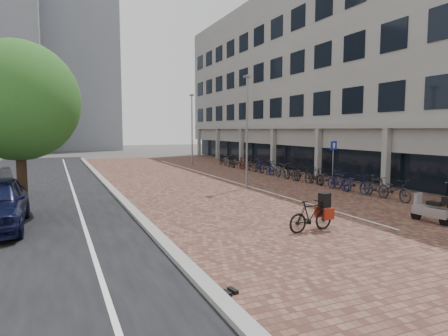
% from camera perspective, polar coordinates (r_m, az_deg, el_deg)
% --- Properties ---
extents(ground, '(140.00, 140.00, 0.00)m').
position_cam_1_polar(ground, '(14.66, 9.48, -7.19)').
color(ground, '#474442').
rests_on(ground, ground).
extents(plaza_brick, '(14.50, 42.00, 0.04)m').
position_cam_1_polar(plaza_brick, '(26.10, -1.23, -1.46)').
color(plaza_brick, brown).
rests_on(plaza_brick, ground).
extents(street_asphalt, '(8.00, 50.00, 0.03)m').
position_cam_1_polar(street_asphalt, '(24.21, -26.12, -2.61)').
color(street_asphalt, black).
rests_on(street_asphalt, ground).
extents(curb, '(0.35, 42.00, 0.14)m').
position_cam_1_polar(curb, '(24.33, -16.91, -2.08)').
color(curb, gray).
rests_on(curb, ground).
extents(lane_line, '(0.12, 44.00, 0.00)m').
position_cam_1_polar(lane_line, '(24.20, -21.38, -2.38)').
color(lane_line, white).
rests_on(lane_line, street_asphalt).
extents(parking_line, '(0.10, 30.00, 0.00)m').
position_cam_1_polar(parking_line, '(26.17, -0.83, -1.39)').
color(parking_line, white).
rests_on(parking_line, plaza_brick).
extents(office_building, '(8.40, 40.00, 15.00)m').
position_cam_1_polar(office_building, '(35.23, 13.36, 13.99)').
color(office_building, gray).
rests_on(office_building, ground).
extents(hero_bike, '(1.74, 0.62, 1.20)m').
position_cam_1_polar(hero_bike, '(12.72, 12.58, -6.75)').
color(hero_bike, black).
rests_on(hero_bike, ground).
extents(shoes, '(0.41, 0.37, 0.09)m').
position_cam_1_polar(shoes, '(8.02, 0.91, -17.79)').
color(shoes, black).
rests_on(shoes, ground).
extents(scooter_back, '(0.58, 1.51, 1.02)m').
position_cam_1_polar(scooter_back, '(15.29, 27.97, -5.29)').
color(scooter_back, '#97979C').
rests_on(scooter_back, ground).
extents(parking_sign, '(0.52, 0.16, 2.54)m').
position_cam_1_polar(parking_sign, '(24.29, 15.66, 1.84)').
color(parking_sign, slate).
rests_on(parking_sign, ground).
extents(lamp_near, '(0.12, 0.12, 6.08)m').
position_cam_1_polar(lamp_near, '(21.31, 3.36, 5.10)').
color(lamp_near, gray).
rests_on(lamp_near, ground).
extents(lamp_far, '(0.12, 0.12, 6.36)m').
position_cam_1_polar(lamp_far, '(36.26, -4.69, 5.53)').
color(lamp_far, slate).
rests_on(lamp_far, ground).
extents(street_tree, '(4.52, 4.52, 6.57)m').
position_cam_1_polar(street_tree, '(16.90, -27.43, 8.21)').
color(street_tree, '#382619').
rests_on(street_tree, ground).
extents(bike_row, '(1.26, 21.43, 1.05)m').
position_cam_1_polar(bike_row, '(26.70, 8.08, -0.25)').
color(bike_row, '#212227').
rests_on(bike_row, ground).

